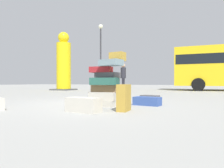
{
  "coord_description": "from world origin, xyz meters",
  "views": [
    {
      "loc": [
        2.84,
        -4.98,
        0.62
      ],
      "look_at": [
        0.48,
        0.29,
        0.56
      ],
      "focal_mm": 32.36,
      "sensor_mm": 36.0,
      "label": 1
    }
  ],
  "objects_px": {
    "suitcase_tower": "(106,84)",
    "suitcase_charcoal_upright_blue": "(150,99)",
    "suitcase_navy_behind_tower": "(147,101)",
    "lamp_post": "(101,46)",
    "person_bearded_onlooker": "(123,75)",
    "suitcase_slate_right_side": "(101,97)",
    "yellow_dummy_statue": "(64,64)",
    "suitcase_tan_white_trunk": "(124,98)",
    "suitcase_cream_foreground_far": "(83,105)"
  },
  "relations": [
    {
      "from": "suitcase_slate_right_side",
      "to": "lamp_post",
      "type": "height_order",
      "value": "lamp_post"
    },
    {
      "from": "suitcase_tower",
      "to": "suitcase_charcoal_upright_blue",
      "type": "distance_m",
      "value": 1.69
    },
    {
      "from": "suitcase_tower",
      "to": "yellow_dummy_statue",
      "type": "distance_m",
      "value": 10.99
    },
    {
      "from": "suitcase_navy_behind_tower",
      "to": "suitcase_charcoal_upright_blue",
      "type": "bearing_deg",
      "value": 107.14
    },
    {
      "from": "suitcase_slate_right_side",
      "to": "suitcase_cream_foreground_far",
      "type": "bearing_deg",
      "value": -91.02
    },
    {
      "from": "suitcase_tower",
      "to": "person_bearded_onlooker",
      "type": "xyz_separation_m",
      "value": [
        -1.78,
        5.9,
        0.43
      ]
    },
    {
      "from": "suitcase_tower",
      "to": "person_bearded_onlooker",
      "type": "height_order",
      "value": "person_bearded_onlooker"
    },
    {
      "from": "suitcase_tan_white_trunk",
      "to": "lamp_post",
      "type": "relative_size",
      "value": 0.11
    },
    {
      "from": "suitcase_cream_foreground_far",
      "to": "lamp_post",
      "type": "distance_m",
      "value": 12.88
    },
    {
      "from": "yellow_dummy_statue",
      "to": "lamp_post",
      "type": "xyz_separation_m",
      "value": [
        2.15,
        2.07,
        1.56
      ]
    },
    {
      "from": "person_bearded_onlooker",
      "to": "lamp_post",
      "type": "distance_m",
      "value": 6.0
    },
    {
      "from": "suitcase_tower",
      "to": "suitcase_slate_right_side",
      "type": "bearing_deg",
      "value": 121.31
    },
    {
      "from": "suitcase_tan_white_trunk",
      "to": "lamp_post",
      "type": "distance_m",
      "value": 12.76
    },
    {
      "from": "suitcase_navy_behind_tower",
      "to": "suitcase_slate_right_side",
      "type": "distance_m",
      "value": 2.41
    },
    {
      "from": "yellow_dummy_statue",
      "to": "lamp_post",
      "type": "bearing_deg",
      "value": 43.9
    },
    {
      "from": "suitcase_charcoal_upright_blue",
      "to": "suitcase_tan_white_trunk",
      "type": "height_order",
      "value": "suitcase_tan_white_trunk"
    },
    {
      "from": "suitcase_navy_behind_tower",
      "to": "person_bearded_onlooker",
      "type": "distance_m",
      "value": 6.09
    },
    {
      "from": "suitcase_navy_behind_tower",
      "to": "suitcase_slate_right_side",
      "type": "xyz_separation_m",
      "value": [
        -2.05,
        1.26,
        -0.02
      ]
    },
    {
      "from": "suitcase_tower",
      "to": "suitcase_navy_behind_tower",
      "type": "distance_m",
      "value": 1.19
    },
    {
      "from": "suitcase_navy_behind_tower",
      "to": "yellow_dummy_statue",
      "type": "distance_m",
      "value": 11.37
    },
    {
      "from": "lamp_post",
      "to": "suitcase_tower",
      "type": "bearing_deg",
      "value": -61.94
    },
    {
      "from": "suitcase_slate_right_side",
      "to": "yellow_dummy_statue",
      "type": "xyz_separation_m",
      "value": [
        -6.39,
        6.13,
        1.91
      ]
    },
    {
      "from": "suitcase_navy_behind_tower",
      "to": "suitcase_tower",
      "type": "bearing_deg",
      "value": -142.66
    },
    {
      "from": "suitcase_tower",
      "to": "suitcase_charcoal_upright_blue",
      "type": "relative_size",
      "value": 2.64
    },
    {
      "from": "suitcase_slate_right_side",
      "to": "yellow_dummy_statue",
      "type": "distance_m",
      "value": 9.06
    },
    {
      "from": "suitcase_slate_right_side",
      "to": "yellow_dummy_statue",
      "type": "relative_size",
      "value": 0.12
    },
    {
      "from": "suitcase_cream_foreground_far",
      "to": "person_bearded_onlooker",
      "type": "xyz_separation_m",
      "value": [
        -1.83,
        7.1,
        0.84
      ]
    },
    {
      "from": "suitcase_navy_behind_tower",
      "to": "yellow_dummy_statue",
      "type": "height_order",
      "value": "yellow_dummy_statue"
    },
    {
      "from": "suitcase_cream_foreground_far",
      "to": "lamp_post",
      "type": "height_order",
      "value": "lamp_post"
    },
    {
      "from": "suitcase_charcoal_upright_blue",
      "to": "yellow_dummy_statue",
      "type": "height_order",
      "value": "yellow_dummy_statue"
    },
    {
      "from": "suitcase_tower",
      "to": "person_bearded_onlooker",
      "type": "distance_m",
      "value": 6.18
    },
    {
      "from": "suitcase_tower",
      "to": "suitcase_navy_behind_tower",
      "type": "relative_size",
      "value": 2.01
    },
    {
      "from": "person_bearded_onlooker",
      "to": "yellow_dummy_statue",
      "type": "distance_m",
      "value": 6.13
    },
    {
      "from": "suitcase_slate_right_side",
      "to": "person_bearded_onlooker",
      "type": "relative_size",
      "value": 0.31
    },
    {
      "from": "suitcase_tower",
      "to": "suitcase_charcoal_upright_blue",
      "type": "xyz_separation_m",
      "value": [
        0.83,
        1.41,
        -0.45
      ]
    },
    {
      "from": "suitcase_slate_right_side",
      "to": "lamp_post",
      "type": "distance_m",
      "value": 9.86
    },
    {
      "from": "person_bearded_onlooker",
      "to": "yellow_dummy_statue",
      "type": "relative_size",
      "value": 0.37
    },
    {
      "from": "suitcase_tan_white_trunk",
      "to": "yellow_dummy_statue",
      "type": "xyz_separation_m",
      "value": [
        -8.25,
        8.65,
        1.71
      ]
    },
    {
      "from": "suitcase_navy_behind_tower",
      "to": "lamp_post",
      "type": "xyz_separation_m",
      "value": [
        -6.29,
        9.46,
        3.45
      ]
    },
    {
      "from": "suitcase_tan_white_trunk",
      "to": "suitcase_cream_foreground_far",
      "type": "bearing_deg",
      "value": -149.08
    },
    {
      "from": "yellow_dummy_statue",
      "to": "lamp_post",
      "type": "relative_size",
      "value": 0.84
    },
    {
      "from": "suitcase_charcoal_upright_blue",
      "to": "suitcase_cream_foreground_far",
      "type": "distance_m",
      "value": 2.72
    },
    {
      "from": "suitcase_charcoal_upright_blue",
      "to": "suitcase_navy_behind_tower",
      "type": "xyz_separation_m",
      "value": [
        0.14,
        -0.88,
        0.01
      ]
    },
    {
      "from": "suitcase_tan_white_trunk",
      "to": "suitcase_charcoal_upright_blue",
      "type": "bearing_deg",
      "value": 86.13
    },
    {
      "from": "yellow_dummy_statue",
      "to": "lamp_post",
      "type": "distance_m",
      "value": 3.37
    },
    {
      "from": "suitcase_tower",
      "to": "suitcase_navy_behind_tower",
      "type": "height_order",
      "value": "suitcase_tower"
    },
    {
      "from": "suitcase_tower",
      "to": "suitcase_slate_right_side",
      "type": "distance_m",
      "value": 2.15
    },
    {
      "from": "suitcase_cream_foreground_far",
      "to": "lamp_post",
      "type": "xyz_separation_m",
      "value": [
        -5.38,
        11.19,
        3.41
      ]
    },
    {
      "from": "suitcase_tan_white_trunk",
      "to": "suitcase_slate_right_side",
      "type": "xyz_separation_m",
      "value": [
        -1.86,
        2.51,
        -0.2
      ]
    },
    {
      "from": "suitcase_navy_behind_tower",
      "to": "suitcase_slate_right_side",
      "type": "height_order",
      "value": "suitcase_navy_behind_tower"
    }
  ]
}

